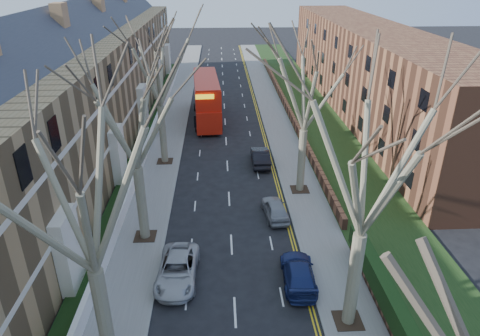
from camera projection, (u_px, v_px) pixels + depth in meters
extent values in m
cube|color=slate|center=(173.00, 122.00, 49.14)|extent=(3.00, 102.00, 0.12)
cube|color=slate|center=(277.00, 120.00, 49.67)|extent=(3.00, 102.00, 0.12)
cube|color=#96774C|center=(77.00, 102.00, 39.46)|extent=(9.00, 78.00, 10.00)
cube|color=#2F323A|center=(65.00, 34.00, 36.87)|extent=(4.67, 78.00, 4.67)
cube|color=silver|center=(127.00, 116.00, 40.30)|extent=(0.12, 78.00, 0.35)
cube|color=silver|center=(123.00, 80.00, 38.79)|extent=(0.12, 78.00, 0.35)
cube|color=brown|center=(369.00, 69.00, 51.65)|extent=(8.00, 54.00, 10.00)
cube|color=brown|center=(286.00, 106.00, 53.13)|extent=(0.35, 54.00, 0.90)
cube|color=white|center=(148.00, 144.00, 41.62)|extent=(0.30, 78.00, 1.00)
cube|color=black|center=(315.00, 119.00, 49.83)|extent=(6.00, 102.00, 0.06)
cylinder|color=#756E54|center=(104.00, 320.00, 18.26)|extent=(0.64, 0.64, 5.25)
cylinder|color=#756E54|center=(142.00, 203.00, 27.31)|extent=(0.64, 0.64, 5.07)
cube|color=#2D2116|center=(145.00, 236.00, 28.40)|extent=(1.40, 1.40, 0.05)
cylinder|color=#756E54|center=(163.00, 135.00, 38.09)|extent=(0.60, 0.60, 5.25)
cube|color=#2D2116|center=(165.00, 161.00, 39.21)|extent=(1.40, 1.40, 0.05)
cylinder|color=#756E54|center=(354.00, 280.00, 20.57)|extent=(0.64, 0.64, 5.25)
cube|color=#2D2116|center=(348.00, 320.00, 21.69)|extent=(1.40, 1.40, 0.05)
cylinder|color=#756E54|center=(302.00, 161.00, 33.22)|extent=(0.60, 0.60, 5.07)
cube|color=#2D2116|center=(300.00, 189.00, 34.31)|extent=(1.40, 1.40, 0.05)
cube|color=red|center=(207.00, 107.00, 49.36)|extent=(3.42, 11.88, 2.35)
cube|color=red|center=(206.00, 88.00, 48.39)|extent=(3.38, 11.29, 2.13)
cube|color=black|center=(207.00, 103.00, 49.15)|extent=(3.38, 10.94, 0.96)
cube|color=black|center=(206.00, 87.00, 48.35)|extent=(3.36, 10.71, 0.96)
imported|color=#ACADB2|center=(177.00, 270.00, 24.46)|extent=(2.43, 4.92, 1.34)
imported|color=navy|center=(298.00, 273.00, 24.26)|extent=(2.01, 4.50, 1.28)
imported|color=gray|center=(275.00, 209.00, 30.60)|extent=(1.90, 3.92, 1.29)
imported|color=black|center=(260.00, 157.00, 38.70)|extent=(1.53, 4.37, 1.44)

